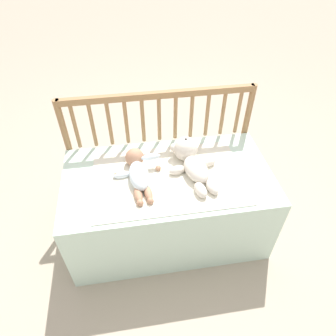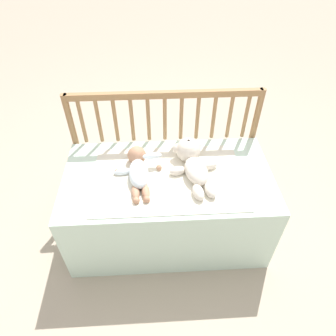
% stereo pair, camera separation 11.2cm
% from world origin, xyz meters
% --- Properties ---
extents(ground_plane, '(12.00, 12.00, 0.00)m').
position_xyz_m(ground_plane, '(0.00, 0.00, 0.00)').
color(ground_plane, tan).
extents(crib_mattress, '(1.11, 0.60, 0.48)m').
position_xyz_m(crib_mattress, '(0.00, 0.00, 0.24)').
color(crib_mattress, silver).
rests_on(crib_mattress, ground_plane).
extents(crib_rail, '(1.11, 0.04, 0.80)m').
position_xyz_m(crib_rail, '(0.00, 0.32, 0.57)').
color(crib_rail, '#997047').
rests_on(crib_rail, ground_plane).
extents(blanket, '(0.78, 0.50, 0.01)m').
position_xyz_m(blanket, '(0.00, -0.02, 0.48)').
color(blanket, silver).
rests_on(blanket, crib_mattress).
extents(teddy_bear, '(0.27, 0.40, 0.14)m').
position_xyz_m(teddy_bear, '(0.13, 0.04, 0.53)').
color(teddy_bear, silver).
rests_on(teddy_bear, crib_mattress).
extents(baby, '(0.26, 0.37, 0.10)m').
position_xyz_m(baby, '(-0.15, 0.01, 0.52)').
color(baby, white).
rests_on(baby, crib_mattress).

